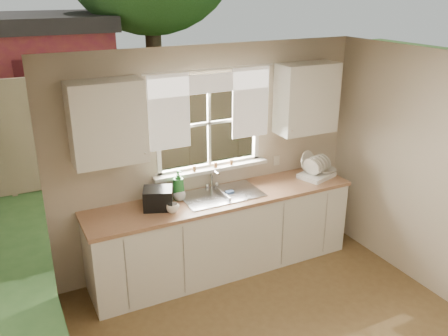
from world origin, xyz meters
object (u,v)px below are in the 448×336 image
black_appliance (158,198)px  dish_rack (316,171)px  soap_bottle_a (178,185)px  cup (172,208)px

black_appliance → dish_rack: bearing=20.0°
dish_rack → soap_bottle_a: (-1.70, 0.14, 0.09)m
soap_bottle_a → cup: 0.34m
dish_rack → cup: bearing=-176.2°
dish_rack → soap_bottle_a: soap_bottle_a is taller
cup → black_appliance: (-0.09, 0.17, 0.06)m
soap_bottle_a → dish_rack: bearing=-20.7°
soap_bottle_a → black_appliance: 0.29m
cup → black_appliance: bearing=99.7°
soap_bottle_a → cup: size_ratio=2.79×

